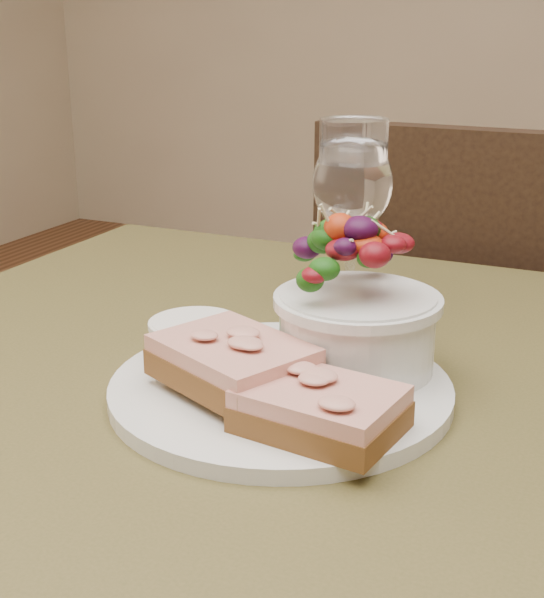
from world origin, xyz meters
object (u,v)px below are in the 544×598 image
at_px(sandwich_front, 320,409).
at_px(wine_glass, 352,190).
at_px(dinner_plate, 280,389).
at_px(chair_far, 475,497).
at_px(cafe_table, 265,487).
at_px(sandwich_back, 233,362).
at_px(salad_bowl, 358,297).
at_px(ramekin, 195,340).

xyz_separation_m(sandwich_front, wine_glass, (-0.07, 0.26, 0.10)).
distance_m(dinner_plate, wine_glass, 0.23).
xyz_separation_m(chair_far, dinner_plate, (-0.05, -0.66, 0.46)).
distance_m(cafe_table, sandwich_front, 0.17).
bearing_deg(sandwich_back, sandwich_front, 4.25).
bearing_deg(salad_bowl, ramekin, -159.92).
distance_m(chair_far, sandwich_front, 0.87).
xyz_separation_m(chair_far, ramekin, (-0.13, -0.66, 0.49)).
distance_m(chair_far, salad_bowl, 0.81).
distance_m(sandwich_front, salad_bowl, 0.12).
relative_size(cafe_table, dinner_plate, 3.04).
distance_m(dinner_plate, sandwich_front, 0.08).
relative_size(dinner_plate, sandwich_back, 1.91).
distance_m(chair_far, wine_glass, 0.74).
relative_size(chair_far, sandwich_back, 6.53).
distance_m(sandwich_front, wine_glass, 0.29).
xyz_separation_m(sandwich_front, salad_bowl, (-0.01, 0.11, 0.04)).
bearing_deg(sandwich_back, dinner_plate, 74.41).
bearing_deg(wine_glass, dinner_plate, -85.45).
bearing_deg(dinner_plate, salad_bowl, 49.43).
distance_m(salad_bowl, wine_glass, 0.17).
bearing_deg(sandwich_back, salad_bowl, 74.00).
xyz_separation_m(dinner_plate, sandwich_front, (0.06, -0.06, 0.02)).
relative_size(chair_far, dinner_plate, 3.42).
height_order(cafe_table, chair_far, chair_far).
bearing_deg(sandwich_front, chair_far, 98.13).
relative_size(cafe_table, ramekin, 11.67).
bearing_deg(cafe_table, wine_glass, 86.96).
height_order(dinner_plate, salad_bowl, salad_bowl).
xyz_separation_m(dinner_plate, salad_bowl, (0.04, 0.05, 0.07)).
height_order(sandwich_front, sandwich_back, sandwich_back).
bearing_deg(chair_far, wine_glass, 83.52).
bearing_deg(wine_glass, salad_bowl, -68.67).
distance_m(cafe_table, ramekin, 0.14).
bearing_deg(ramekin, sandwich_back, -34.46).
height_order(dinner_plate, wine_glass, wine_glass).
bearing_deg(sandwich_back, wine_glass, 112.11).
height_order(sandwich_front, salad_bowl, salad_bowl).
distance_m(cafe_table, sandwich_back, 0.15).
height_order(cafe_table, sandwich_front, sandwich_front).
height_order(salad_bowl, wine_glass, wine_glass).
bearing_deg(chair_far, sandwich_back, 85.53).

